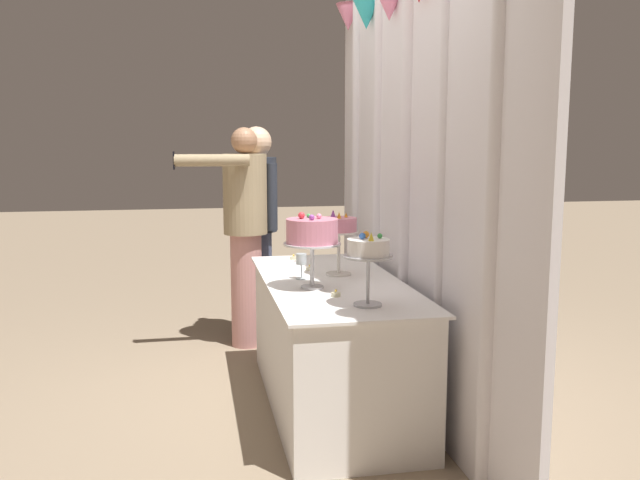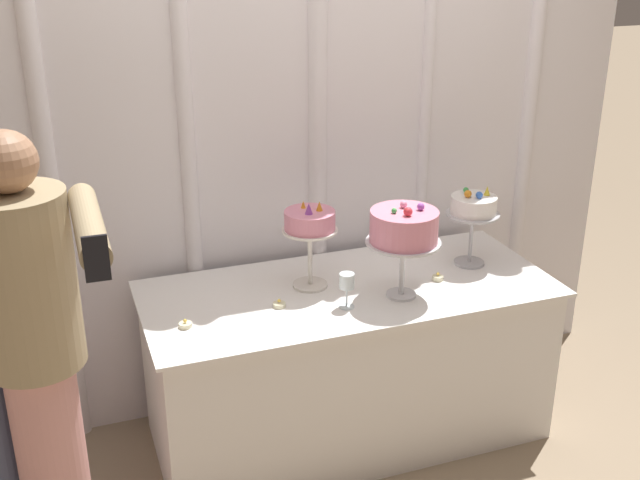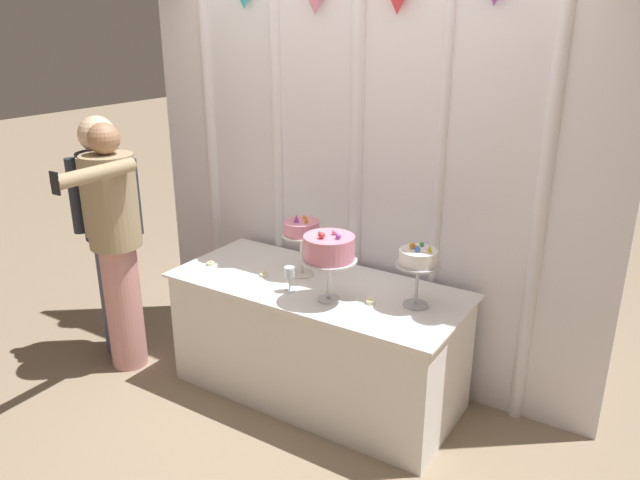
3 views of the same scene
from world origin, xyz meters
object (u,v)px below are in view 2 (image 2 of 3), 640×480
at_px(cake_display_rightmost, 473,209).
at_px(tealight_near_right, 438,278).
at_px(tealight_far_left, 185,325).
at_px(tealight_near_left, 279,305).
at_px(guest_girl_blue_dress, 35,350).
at_px(cake_display_center, 404,229).
at_px(wine_glass, 347,283).
at_px(cake_table, 348,362).
at_px(cake_display_leftmost, 310,226).

distance_m(cake_display_rightmost, tealight_near_right, 0.35).
distance_m(tealight_far_left, tealight_near_left, 0.39).
bearing_deg(guest_girl_blue_dress, tealight_far_left, 28.14).
height_order(cake_display_center, tealight_far_left, cake_display_center).
bearing_deg(tealight_far_left, wine_glass, -4.74).
height_order(tealight_near_left, tealight_near_right, tealight_near_right).
bearing_deg(tealight_far_left, guest_girl_blue_dress, -151.86).
bearing_deg(tealight_far_left, cake_display_center, -2.33).
relative_size(cake_table, wine_glass, 11.87).
distance_m(cake_display_rightmost, tealight_far_left, 1.36).
height_order(tealight_far_left, guest_girl_blue_dress, guest_girl_blue_dress).
relative_size(cake_display_rightmost, wine_glass, 2.47).
xyz_separation_m(cake_table, cake_display_center, (0.17, -0.15, 0.67)).
relative_size(cake_table, tealight_near_right, 36.16).
relative_size(wine_glass, tealight_near_left, 2.86).
bearing_deg(tealight_far_left, tealight_near_right, 2.45).
bearing_deg(cake_display_rightmost, wine_glass, -162.98).
height_order(cake_table, guest_girl_blue_dress, guest_girl_blue_dress).
height_order(tealight_near_right, guest_girl_blue_dress, guest_girl_blue_dress).
bearing_deg(cake_display_rightmost, cake_display_center, -156.05).
xyz_separation_m(cake_display_rightmost, tealight_far_left, (-1.33, -0.16, -0.25)).
bearing_deg(cake_table, cake_display_rightmost, 4.06).
distance_m(cake_display_leftmost, cake_display_center, 0.39).
xyz_separation_m(cake_table, tealight_far_left, (-0.72, -0.11, 0.38)).
bearing_deg(wine_glass, tealight_near_left, 159.59).
bearing_deg(wine_glass, guest_girl_blue_dress, -168.90).
height_order(cake_display_center, tealight_near_right, cake_display_center).
distance_m(cake_display_leftmost, wine_glass, 0.30).
height_order(cake_table, tealight_far_left, tealight_far_left).
bearing_deg(tealight_near_right, cake_table, 170.43).
bearing_deg(tealight_near_right, wine_glass, -167.79).
bearing_deg(cake_display_center, tealight_far_left, 177.67).
bearing_deg(cake_display_leftmost, tealight_near_right, -13.93).
bearing_deg(cake_table, cake_display_leftmost, 155.71).
bearing_deg(tealight_far_left, cake_display_rightmost, 6.69).
relative_size(tealight_near_left, tealight_near_right, 1.06).
bearing_deg(tealight_far_left, cake_display_leftmost, 17.64).
relative_size(cake_table, cake_display_center, 4.26).
height_order(cake_display_leftmost, guest_girl_blue_dress, guest_girl_blue_dress).
relative_size(cake_display_rightmost, guest_girl_blue_dress, 0.22).
bearing_deg(tealight_near_right, cake_display_rightmost, 26.51).
distance_m(cake_display_leftmost, cake_display_rightmost, 0.76).
height_order(cake_display_rightmost, tealight_far_left, cake_display_rightmost).
xyz_separation_m(cake_display_leftmost, tealight_near_left, (-0.18, -0.14, -0.27)).
xyz_separation_m(cake_display_center, cake_display_rightmost, (0.43, 0.19, -0.04)).
relative_size(cake_table, guest_girl_blue_dress, 1.08).
bearing_deg(tealight_near_right, tealight_far_left, -177.55).
distance_m(wine_glass, tealight_far_left, 0.65).
xyz_separation_m(wine_glass, tealight_near_left, (-0.26, 0.09, -0.10)).
height_order(cake_display_center, tealight_near_left, cake_display_center).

